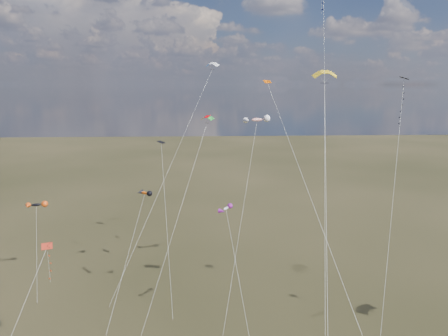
{
  "coord_description": "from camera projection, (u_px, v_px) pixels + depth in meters",
  "views": [
    {
      "loc": [
        -2.46,
        -32.17,
        29.51
      ],
      "look_at": [
        0.0,
        18.0,
        19.0
      ],
      "focal_mm": 32.0,
      "sensor_mm": 36.0,
      "label": 1
    }
  ],
  "objects": [
    {
      "name": "diamond_orange_center",
      "position": [
        309.0,
        193.0,
        37.87
      ],
      "size": [
        8.68,
        25.97,
        30.02
      ],
      "color": "#DA5000",
      "rests_on": "ground"
    },
    {
      "name": "diamond_navy_tall",
      "position": [
        323.0,
        18.0,
        47.69
      ],
      "size": [
        8.4,
        36.45,
        43.77
      ],
      "color": "#0D1245",
      "rests_on": "ground"
    },
    {
      "name": "parafoil_tricolor",
      "position": [
        206.0,
        119.0,
        55.59
      ],
      "size": [
        9.49,
        18.24,
        25.62
      ],
      "color": "#CE8D03",
      "rests_on": "ground"
    },
    {
      "name": "diamond_black_mid",
      "position": [
        164.0,
        182.0,
        56.05
      ],
      "size": [
        2.67,
        12.09,
        21.52
      ],
      "color": "black",
      "rests_on": "ground"
    },
    {
      "name": "parafoil_yellow",
      "position": [
        325.0,
        73.0,
        45.42
      ],
      "size": [
        6.21,
        22.04,
        31.61
      ],
      "color": "gold",
      "rests_on": "ground"
    },
    {
      "name": "novelty_black_orange",
      "position": [
        36.0,
        205.0,
        60.86
      ],
      "size": [
        4.11,
        9.64,
        12.05
      ],
      "color": "black",
      "rests_on": "ground"
    },
    {
      "name": "parafoil_blue_white",
      "position": [
        211.0,
        65.0,
        64.79
      ],
      "size": [
        15.86,
        18.59,
        33.48
      ],
      "color": "blue",
      "rests_on": "ground"
    },
    {
      "name": "novelty_redwhite_stripe",
      "position": [
        257.0,
        120.0,
        57.72
      ],
      "size": [
        7.55,
        16.26,
        25.15
      ],
      "color": "red",
      "rests_on": "ground"
    },
    {
      "name": "diamond_red_low",
      "position": [
        46.0,
        269.0,
        41.53
      ],
      "size": [
        4.98,
        8.67,
        13.29
      ],
      "color": "#B12918",
      "rests_on": "ground"
    },
    {
      "name": "diamond_black_high",
      "position": [
        401.0,
        115.0,
        46.02
      ],
      "size": [
        8.3,
        15.87,
        30.44
      ],
      "color": "black",
      "rests_on": "ground"
    },
    {
      "name": "novelty_orange_black",
      "position": [
        144.0,
        194.0,
        54.77
      ],
      "size": [
        4.95,
        11.47,
        15.39
      ],
      "color": "#EE5209",
      "rests_on": "ground"
    },
    {
      "name": "novelty_white_purple",
      "position": [
        226.0,
        209.0,
        47.79
      ],
      "size": [
        3.54,
        9.81,
        15.34
      ],
      "color": "silver",
      "rests_on": "ground"
    }
  ]
}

